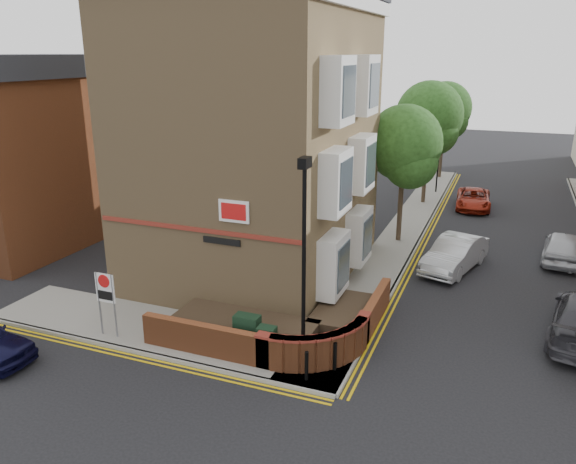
# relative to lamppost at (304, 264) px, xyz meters

# --- Properties ---
(ground) EXTENTS (120.00, 120.00, 0.00)m
(ground) POSITION_rel_lamppost_xyz_m (-1.60, -1.20, -3.34)
(ground) COLOR black
(ground) RESTS_ON ground
(pavement_corner) EXTENTS (13.00, 3.00, 0.12)m
(pavement_corner) POSITION_rel_lamppost_xyz_m (-5.10, 0.30, -3.28)
(pavement_corner) COLOR gray
(pavement_corner) RESTS_ON ground
(pavement_main) EXTENTS (2.00, 32.00, 0.12)m
(pavement_main) POSITION_rel_lamppost_xyz_m (0.40, 14.80, -3.28)
(pavement_main) COLOR gray
(pavement_main) RESTS_ON ground
(kerb_side) EXTENTS (13.00, 0.15, 0.12)m
(kerb_side) POSITION_rel_lamppost_xyz_m (-5.10, -1.20, -3.28)
(kerb_side) COLOR gray
(kerb_side) RESTS_ON ground
(kerb_main_near) EXTENTS (0.15, 32.00, 0.12)m
(kerb_main_near) POSITION_rel_lamppost_xyz_m (1.40, 14.80, -3.28)
(kerb_main_near) COLOR gray
(kerb_main_near) RESTS_ON ground
(yellow_lines_side) EXTENTS (13.00, 0.28, 0.01)m
(yellow_lines_side) POSITION_rel_lamppost_xyz_m (-5.10, -1.45, -3.34)
(yellow_lines_side) COLOR gold
(yellow_lines_side) RESTS_ON ground
(yellow_lines_main) EXTENTS (0.28, 32.00, 0.01)m
(yellow_lines_main) POSITION_rel_lamppost_xyz_m (1.65, 14.80, -3.34)
(yellow_lines_main) COLOR gold
(yellow_lines_main) RESTS_ON ground
(corner_building) EXTENTS (8.95, 10.40, 13.60)m
(corner_building) POSITION_rel_lamppost_xyz_m (-4.44, 6.80, 2.88)
(corner_building) COLOR #93754E
(corner_building) RESTS_ON ground
(garden_wall) EXTENTS (6.80, 6.00, 1.20)m
(garden_wall) POSITION_rel_lamppost_xyz_m (-1.60, 1.30, -3.34)
(garden_wall) COLOR brown
(garden_wall) RESTS_ON ground
(lamppost) EXTENTS (0.25, 0.50, 6.30)m
(lamppost) POSITION_rel_lamppost_xyz_m (0.00, 0.00, 0.00)
(lamppost) COLOR black
(lamppost) RESTS_ON pavement_corner
(utility_cabinet_large) EXTENTS (0.80, 0.45, 1.20)m
(utility_cabinet_large) POSITION_rel_lamppost_xyz_m (-1.90, 0.10, -2.62)
(utility_cabinet_large) COLOR black
(utility_cabinet_large) RESTS_ON pavement_corner
(utility_cabinet_small) EXTENTS (0.55, 0.40, 1.10)m
(utility_cabinet_small) POSITION_rel_lamppost_xyz_m (-1.10, -0.20, -2.67)
(utility_cabinet_small) COLOR black
(utility_cabinet_small) RESTS_ON pavement_corner
(bollard_near) EXTENTS (0.11, 0.11, 0.90)m
(bollard_near) POSITION_rel_lamppost_xyz_m (0.40, -0.80, -2.77)
(bollard_near) COLOR black
(bollard_near) RESTS_ON pavement_corner
(bollard_far) EXTENTS (0.11, 0.11, 0.90)m
(bollard_far) POSITION_rel_lamppost_xyz_m (1.00, -0.00, -2.77)
(bollard_far) COLOR black
(bollard_far) RESTS_ON pavement_corner
(zone_sign) EXTENTS (0.72, 0.07, 2.20)m
(zone_sign) POSITION_rel_lamppost_xyz_m (-6.60, -0.70, -1.70)
(zone_sign) COLOR slate
(zone_sign) RESTS_ON pavement_corner
(side_building) EXTENTS (6.40, 10.40, 9.00)m
(side_building) POSITION_rel_lamppost_xyz_m (-16.60, 6.80, 1.20)
(side_building) COLOR brown
(side_building) RESTS_ON ground
(tree_near) EXTENTS (3.64, 3.65, 6.70)m
(tree_near) POSITION_rel_lamppost_xyz_m (0.40, 12.85, 1.36)
(tree_near) COLOR #382B1E
(tree_near) RESTS_ON pavement_main
(tree_mid) EXTENTS (4.03, 4.03, 7.42)m
(tree_mid) POSITION_rel_lamppost_xyz_m (0.40, 20.85, 1.85)
(tree_mid) COLOR #382B1E
(tree_mid) RESTS_ON pavement_main
(tree_far) EXTENTS (3.81, 3.81, 7.00)m
(tree_far) POSITION_rel_lamppost_xyz_m (0.40, 28.85, 1.57)
(tree_far) COLOR #382B1E
(tree_far) RESTS_ON pavement_main
(traffic_light_assembly) EXTENTS (0.20, 0.16, 4.20)m
(traffic_light_assembly) POSITION_rel_lamppost_xyz_m (0.80, 23.80, -0.56)
(traffic_light_assembly) COLOR black
(traffic_light_assembly) RESTS_ON pavement_main
(silver_car_near) EXTENTS (2.66, 4.65, 1.45)m
(silver_car_near) POSITION_rel_lamppost_xyz_m (3.40, 9.93, -2.62)
(silver_car_near) COLOR #B7BBBF
(silver_car_near) RESTS_ON ground
(red_car_main) EXTENTS (2.24, 4.35, 1.17)m
(red_car_main) POSITION_rel_lamppost_xyz_m (3.40, 20.85, -2.76)
(red_car_main) COLOR maroon
(red_car_main) RESTS_ON ground
(silver_car_far) EXTENTS (2.06, 4.23, 1.39)m
(silver_car_far) POSITION_rel_lamppost_xyz_m (7.87, 12.80, -2.65)
(silver_car_far) COLOR #B4B6BC
(silver_car_far) RESTS_ON ground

